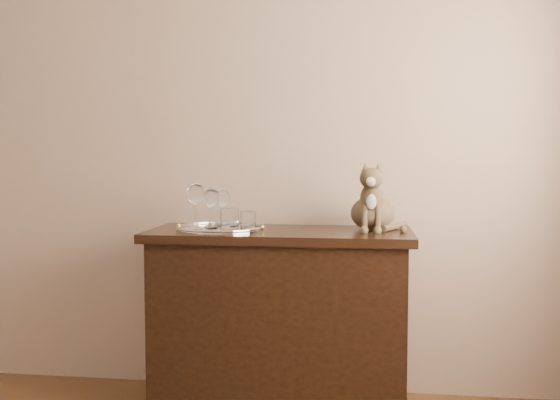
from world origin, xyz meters
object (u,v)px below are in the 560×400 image
(tray, at_px, (220,229))
(wine_glass_c, at_px, (195,205))
(sideboard, at_px, (280,322))
(wine_glass_a, at_px, (211,208))
(tumbler_c, at_px, (248,220))
(cat, at_px, (373,196))
(tumbler_a, at_px, (229,219))
(wine_glass_d, at_px, (212,208))
(wine_glass_b, at_px, (223,207))

(tray, bearing_deg, wine_glass_c, -177.86)
(sideboard, distance_m, tray, 0.51)
(wine_glass_a, xyz_separation_m, wine_glass_c, (-0.05, -0.09, 0.02))
(tray, distance_m, wine_glass_c, 0.16)
(tumbler_c, bearing_deg, cat, 11.29)
(wine_glass_a, distance_m, tumbler_a, 0.17)
(sideboard, distance_m, cat, 0.72)
(wine_glass_d, distance_m, cat, 0.74)
(wine_glass_a, bearing_deg, cat, 1.02)
(tray, xyz_separation_m, wine_glass_d, (-0.04, 0.01, 0.10))
(sideboard, xyz_separation_m, wine_glass_b, (-0.28, 0.07, 0.52))
(wine_glass_a, xyz_separation_m, tumbler_a, (0.12, -0.12, -0.04))
(wine_glass_b, bearing_deg, wine_glass_c, -134.36)
(sideboard, bearing_deg, tray, -173.71)
(tumbler_a, bearing_deg, tray, 144.26)
(tumbler_c, bearing_deg, tumbler_a, -164.66)
(sideboard, relative_size, wine_glass_b, 6.77)
(wine_glass_a, height_order, wine_glass_c, wine_glass_c)
(wine_glass_a, distance_m, cat, 0.76)
(tumbler_a, height_order, tumbler_c, tumbler_a)
(tumbler_a, bearing_deg, wine_glass_c, 168.55)
(tumbler_a, bearing_deg, tumbler_c, 15.34)
(wine_glass_d, bearing_deg, tumbler_c, -9.59)
(sideboard, distance_m, tumbler_c, 0.50)
(tray, xyz_separation_m, wine_glass_a, (-0.06, 0.08, 0.09))
(tumbler_a, bearing_deg, wine_glass_b, 114.33)
(tumbler_c, height_order, cat, cat)
(wine_glass_c, height_order, tumbler_c, wine_glass_c)
(wine_glass_a, bearing_deg, tumbler_c, -26.47)
(wine_glass_c, distance_m, tumbler_a, 0.18)
(wine_glass_a, relative_size, tumbler_c, 2.07)
(wine_glass_b, bearing_deg, tumbler_c, -39.21)
(wine_glass_d, bearing_deg, wine_glass_c, -166.01)
(wine_glass_c, bearing_deg, tumbler_c, -2.68)
(sideboard, height_order, cat, cat)
(tray, height_order, tumbler_a, tumbler_a)
(sideboard, relative_size, wine_glass_a, 7.17)
(tray, relative_size, tumbler_a, 4.19)
(sideboard, xyz_separation_m, wine_glass_c, (-0.39, -0.03, 0.54))
(wine_glass_a, height_order, wine_glass_d, wine_glass_d)
(wine_glass_b, distance_m, cat, 0.71)
(wine_glass_a, relative_size, wine_glass_b, 0.94)
(wine_glass_a, distance_m, tumbler_c, 0.22)
(sideboard, height_order, tumbler_c, tumbler_c)
(cat, bearing_deg, tumbler_c, -164.40)
(wine_glass_b, xyz_separation_m, tumbler_c, (0.14, -0.12, -0.05))
(sideboard, relative_size, cat, 3.87)
(sideboard, distance_m, tumbler_a, 0.53)
(sideboard, bearing_deg, cat, 8.89)
(tray, bearing_deg, tumbler_a, -35.74)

